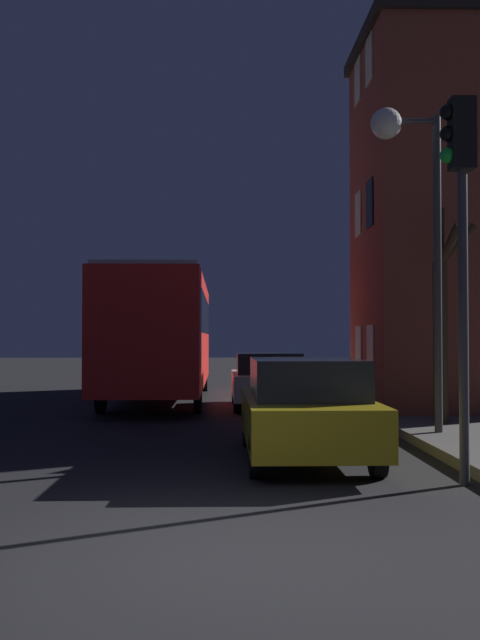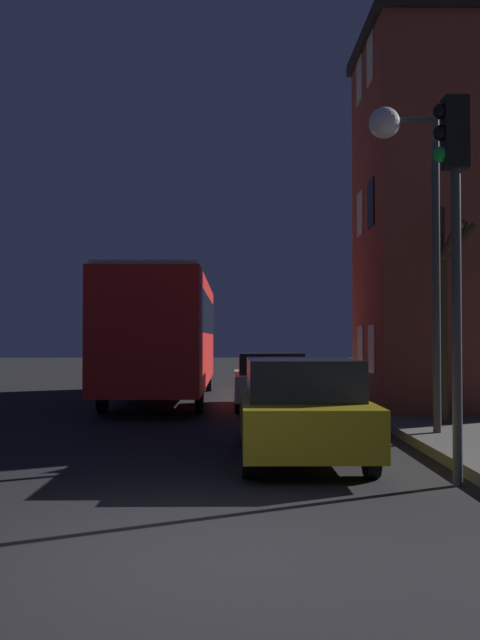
# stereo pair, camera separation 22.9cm
# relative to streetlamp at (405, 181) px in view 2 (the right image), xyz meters

# --- Properties ---
(ground_plane) EXTENTS (120.00, 120.00, 0.00)m
(ground_plane) POSITION_rel_streetlamp_xyz_m (-3.37, -6.58, -4.59)
(ground_plane) COLOR black
(brick_building) EXTENTS (4.22, 4.21, 9.02)m
(brick_building) POSITION_rel_streetlamp_xyz_m (2.16, 4.58, 0.11)
(brick_building) COLOR brown
(brick_building) RESTS_ON sidewalk
(streetlamp) EXTENTS (1.25, 0.55, 5.72)m
(streetlamp) POSITION_rel_streetlamp_xyz_m (0.00, 0.00, 0.00)
(streetlamp) COLOR #38383A
(streetlamp) RESTS_ON sidewalk
(traffic_light) EXTENTS (0.43, 0.24, 4.81)m
(traffic_light) POSITION_rel_streetlamp_xyz_m (-0.30, -3.67, -1.16)
(traffic_light) COLOR #38383A
(traffic_light) RESTS_ON ground
(bare_tree) EXTENTS (0.86, 1.78, 4.37)m
(bare_tree) POSITION_rel_streetlamp_xyz_m (1.07, 1.41, -2.25)
(bare_tree) COLOR #382819
(bare_tree) RESTS_ON sidewalk
(bus) EXTENTS (2.54, 10.92, 3.54)m
(bus) POSITION_rel_streetlamp_xyz_m (-5.01, 8.42, -2.48)
(bus) COLOR red
(bus) RESTS_ON ground
(car_near_lane) EXTENTS (1.76, 4.24, 1.51)m
(car_near_lane) POSITION_rel_streetlamp_xyz_m (-2.03, -1.85, -3.82)
(car_near_lane) COLOR olive
(car_near_lane) RESTS_ON ground
(car_mid_lane) EXTENTS (1.83, 4.03, 1.43)m
(car_mid_lane) POSITION_rel_streetlamp_xyz_m (-2.07, 6.06, -3.85)
(car_mid_lane) COLOR beige
(car_mid_lane) RESTS_ON ground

